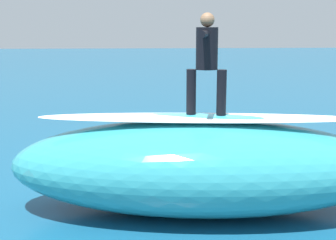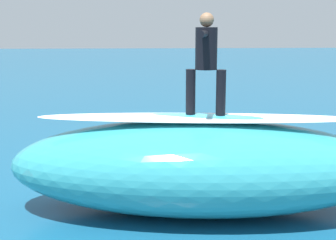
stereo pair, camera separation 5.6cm
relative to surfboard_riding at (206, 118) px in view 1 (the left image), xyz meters
name	(u,v)px [view 1 (the left image)]	position (x,y,z in m)	size (l,w,h in m)	color
ground_plane	(197,168)	(-0.21, -2.51, -1.60)	(120.00, 120.00, 0.00)	#145175
wave_crest	(199,167)	(0.10, -0.01, -0.82)	(6.20, 2.34, 1.55)	teal
wave_foam_lip	(199,118)	(0.10, -0.01, -0.01)	(5.27, 0.82, 0.08)	white
surfboard_riding	(206,118)	(0.00, 0.00, 0.00)	(2.28, 0.51, 0.09)	#33B2D1
surfer_riding	(207,56)	(0.00, 0.00, 0.98)	(0.62, 1.50, 1.61)	black
surfboard_paddling	(142,158)	(0.97, -3.31, -1.56)	(2.07, 0.49, 0.08)	silver
surfer_paddling	(145,149)	(0.89, -3.41, -1.39)	(1.28, 1.45, 0.31)	black
foam_patch_near	(108,136)	(1.85, -5.39, -1.51)	(0.77, 0.50, 0.17)	white
foam_patch_mid	(215,140)	(-1.02, -4.89, -1.53)	(0.86, 0.69, 0.13)	white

